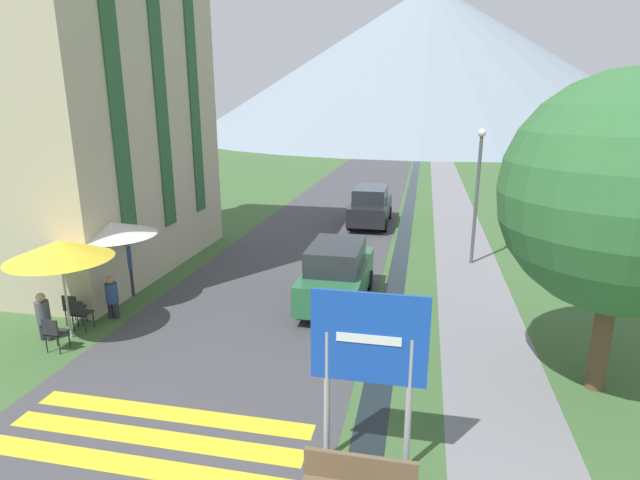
# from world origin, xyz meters

# --- Properties ---
(ground_plane) EXTENTS (160.00, 160.00, 0.00)m
(ground_plane) POSITION_xyz_m (0.00, 20.00, 0.00)
(ground_plane) COLOR #3D6033
(road) EXTENTS (6.40, 60.00, 0.01)m
(road) POSITION_xyz_m (-2.50, 30.00, 0.00)
(road) COLOR #424247
(road) RESTS_ON ground_plane
(footpath) EXTENTS (2.20, 60.00, 0.01)m
(footpath) POSITION_xyz_m (3.60, 30.00, 0.00)
(footpath) COLOR slate
(footpath) RESTS_ON ground_plane
(drainage_channel) EXTENTS (0.60, 60.00, 0.00)m
(drainage_channel) POSITION_xyz_m (1.20, 30.00, 0.00)
(drainage_channel) COLOR black
(drainage_channel) RESTS_ON ground_plane
(crosswalk_marking) EXTENTS (5.44, 1.84, 0.01)m
(crosswalk_marking) POSITION_xyz_m (-2.50, 3.48, 0.01)
(crosswalk_marking) COLOR yellow
(crosswalk_marking) RESTS_ON ground_plane
(mountain_distant) EXTENTS (79.95, 79.95, 24.29)m
(mountain_distant) POSITION_xyz_m (1.53, 87.26, 12.14)
(mountain_distant) COLOR gray
(mountain_distant) RESTS_ON ground_plane
(hotel_building) EXTENTS (6.22, 9.31, 12.92)m
(hotel_building) POSITION_xyz_m (-9.39, 12.00, 6.91)
(hotel_building) COLOR #BCAD93
(hotel_building) RESTS_ON ground_plane
(road_sign) EXTENTS (1.78, 0.11, 2.97)m
(road_sign) POSITION_xyz_m (1.21, 3.59, 1.96)
(road_sign) COLOR #9E9EA3
(road_sign) RESTS_ON ground_plane
(parked_car_near) EXTENTS (1.78, 4.07, 1.82)m
(parked_car_near) POSITION_xyz_m (-0.40, 10.13, 0.91)
(parked_car_near) COLOR #28663D
(parked_car_near) RESTS_ON ground_plane
(parked_car_far) EXTENTS (1.81, 4.45, 1.82)m
(parked_car_far) POSITION_xyz_m (-0.50, 20.04, 0.91)
(parked_car_far) COLOR black
(parked_car_far) RESTS_ON ground_plane
(cafe_chair_near_right) EXTENTS (0.40, 0.40, 0.85)m
(cafe_chair_near_right) POSITION_xyz_m (-6.89, 7.25, 0.51)
(cafe_chair_near_right) COLOR #232328
(cafe_chair_near_right) RESTS_ON ground_plane
(cafe_chair_far_left) EXTENTS (0.40, 0.40, 0.85)m
(cafe_chair_far_left) POSITION_xyz_m (-6.80, 9.97, 0.51)
(cafe_chair_far_left) COLOR #232328
(cafe_chair_far_left) RESTS_ON ground_plane
(cafe_chair_near_left) EXTENTS (0.40, 0.40, 0.85)m
(cafe_chair_near_left) POSITION_xyz_m (-6.48, 6.99, 0.51)
(cafe_chair_near_left) COLOR #232328
(cafe_chair_near_left) RESTS_ON ground_plane
(cafe_chair_nearest) EXTENTS (0.40, 0.40, 0.85)m
(cafe_chair_nearest) POSITION_xyz_m (-6.34, 5.87, 0.51)
(cafe_chair_nearest) COLOR #232328
(cafe_chair_nearest) RESTS_ON ground_plane
(cafe_umbrella_front_yellow) EXTENTS (2.44, 2.44, 2.50)m
(cafe_umbrella_front_yellow) POSITION_xyz_m (-6.50, 6.60, 2.27)
(cafe_umbrella_front_yellow) COLOR #B7B2A8
(cafe_umbrella_front_yellow) RESTS_ON ground_plane
(cafe_umbrella_middle_white) EXTENTS (2.47, 2.47, 2.45)m
(cafe_umbrella_middle_white) POSITION_xyz_m (-6.56, 8.74, 2.26)
(cafe_umbrella_middle_white) COLOR #B7B2A8
(cafe_umbrella_middle_white) RESTS_ON ground_plane
(person_seated_far) EXTENTS (0.32, 0.32, 1.23)m
(person_seated_far) POSITION_xyz_m (-7.00, 6.36, 0.68)
(person_seated_far) COLOR #282833
(person_seated_far) RESTS_ON ground_plane
(person_seated_near) EXTENTS (0.32, 0.32, 1.21)m
(person_seated_near) POSITION_xyz_m (-6.13, 7.85, 0.67)
(person_seated_near) COLOR #282833
(person_seated_near) RESTS_ON ground_plane
(person_standing_terrace) EXTENTS (0.32, 0.32, 1.76)m
(person_standing_terrace) POSITION_xyz_m (-6.65, 9.42, 1.02)
(person_standing_terrace) COLOR #282833
(person_standing_terrace) RESTS_ON ground_plane
(streetlamp) EXTENTS (0.28, 0.28, 4.79)m
(streetlamp) POSITION_xyz_m (3.76, 14.82, 2.86)
(streetlamp) COLOR #515156
(streetlamp) RESTS_ON ground_plane
(tree_by_path) EXTENTS (4.54, 4.54, 6.29)m
(tree_by_path) POSITION_xyz_m (5.55, 6.79, 4.02)
(tree_by_path) COLOR brown
(tree_by_path) RESTS_ON ground_plane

